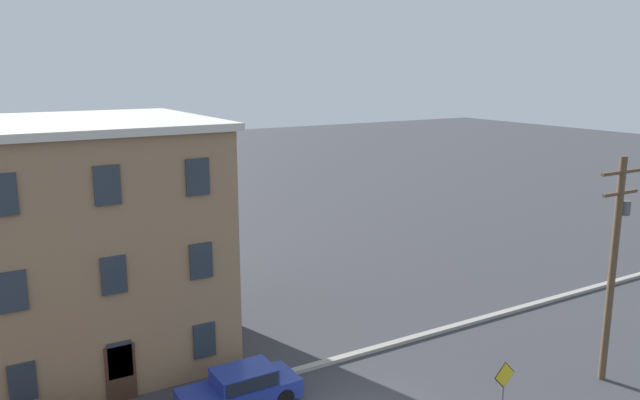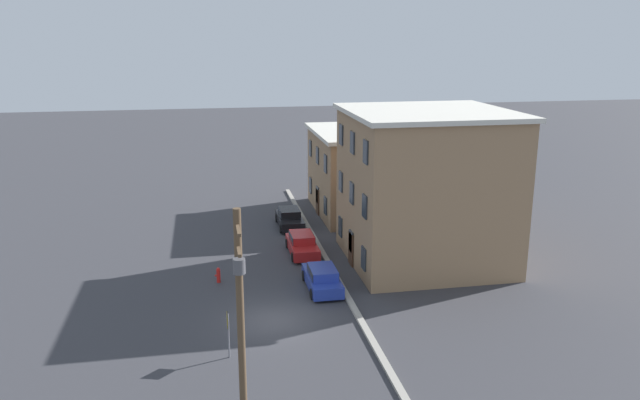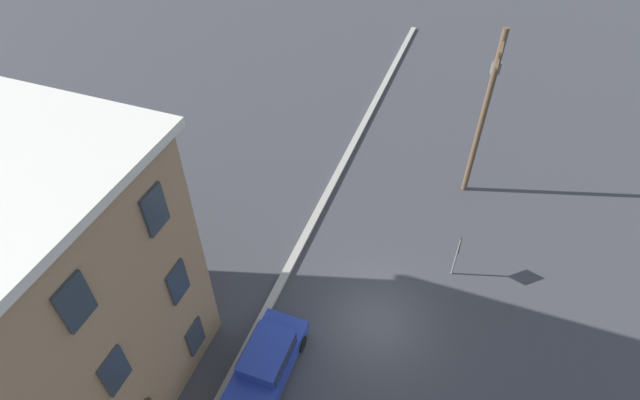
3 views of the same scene
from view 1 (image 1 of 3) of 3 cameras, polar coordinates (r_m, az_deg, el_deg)
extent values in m
cube|color=#9E998E|center=(26.72, -0.81, -14.99)|extent=(56.00, 0.36, 0.16)
cube|color=#9E7A56|center=(28.37, -20.60, -3.65)|extent=(9.85, 9.87, 9.85)
cube|color=silver|center=(27.51, -21.37, 6.58)|extent=(10.35, 10.37, 0.30)
cube|color=#2D3842|center=(24.48, -25.56, -14.82)|extent=(0.90, 0.10, 1.40)
cube|color=#2D3842|center=(23.25, -26.29, -7.54)|extent=(0.90, 0.10, 1.40)
cube|color=#2D3842|center=(22.44, -27.06, 0.41)|extent=(0.90, 0.10, 1.40)
cube|color=#2D3842|center=(24.87, -17.82, -13.75)|extent=(0.90, 0.10, 1.40)
cube|color=#2D3842|center=(23.66, -18.33, -6.55)|extent=(0.90, 0.10, 1.40)
cube|color=#2D3842|center=(22.87, -18.87, 1.28)|extent=(0.90, 0.10, 1.40)
cube|color=#2D3842|center=(25.68, -10.52, -12.50)|extent=(0.90, 0.10, 1.40)
cube|color=#2D3842|center=(24.51, -10.81, -5.50)|extent=(0.90, 0.10, 1.40)
cube|color=#2D3842|center=(23.75, -11.12, 2.08)|extent=(0.90, 0.10, 1.40)
cube|color=#472D1E|center=(25.10, -17.74, -14.86)|extent=(1.10, 0.10, 2.20)
cube|color=#233899|center=(24.09, -7.39, -17.09)|extent=(4.40, 1.80, 0.70)
cube|color=#233899|center=(23.87, -6.97, -15.67)|extent=(2.20, 1.51, 0.55)
cube|color=#1E232D|center=(23.87, -6.97, -15.67)|extent=(2.02, 1.58, 0.48)
cylinder|color=black|center=(24.44, -11.48, -17.33)|extent=(0.66, 0.22, 0.66)
cylinder|color=black|center=(24.06, -3.20, -17.59)|extent=(0.66, 0.22, 0.66)
cylinder|color=black|center=(25.39, -5.06, -15.93)|extent=(0.66, 0.22, 0.66)
cylinder|color=slate|center=(23.37, 16.35, -16.83)|extent=(0.08, 0.08, 2.25)
cube|color=yellow|center=(22.98, 16.53, -15.10)|extent=(0.90, 0.03, 0.90)
cube|color=black|center=(22.98, 16.51, -15.09)|extent=(0.97, 0.02, 0.97)
cylinder|color=brown|center=(26.70, 25.16, -5.96)|extent=(0.28, 0.28, 8.99)
cube|color=brown|center=(25.84, 25.92, 2.30)|extent=(2.40, 0.12, 0.12)
cube|color=brown|center=(25.97, 25.76, 0.56)|extent=(2.00, 0.12, 0.12)
cylinder|color=#515156|center=(26.37, 26.07, -0.64)|extent=(0.44, 0.44, 0.55)
camera|label=2|loc=(44.40, 43.28, 12.24)|focal=35.00mm
camera|label=3|loc=(15.44, -33.61, 32.07)|focal=28.00mm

